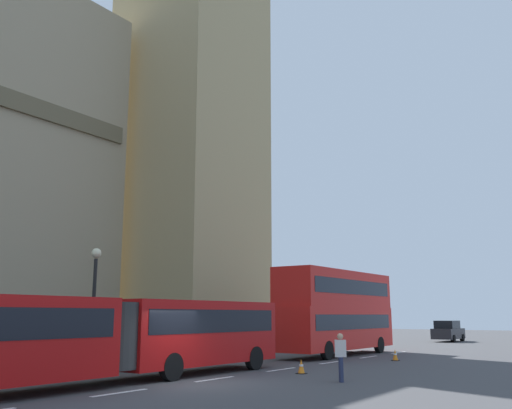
% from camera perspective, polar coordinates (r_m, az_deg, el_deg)
% --- Properties ---
extents(ground_plane, '(160.00, 160.00, 0.00)m').
position_cam_1_polar(ground_plane, '(20.90, -6.91, -17.39)').
color(ground_plane, '#424244').
extents(lane_centre_marking, '(39.00, 0.16, 0.01)m').
position_cam_1_polar(lane_centre_marking, '(22.05, -4.17, -17.09)').
color(lane_centre_marking, silver).
rests_on(lane_centre_marking, ground_plane).
extents(articulated_bus, '(17.66, 2.54, 2.90)m').
position_cam_1_polar(articulated_bus, '(20.79, -14.82, -12.32)').
color(articulated_bus, '#B20F0F').
rests_on(articulated_bus, ground_plane).
extents(double_decker_bus, '(10.85, 2.54, 4.90)m').
position_cam_1_polar(double_decker_bus, '(34.81, 8.12, -10.33)').
color(double_decker_bus, red).
rests_on(double_decker_bus, ground_plane).
extents(sedan_lead, '(4.40, 1.86, 1.85)m').
position_cam_1_polar(sedan_lead, '(55.10, 18.75, -11.96)').
color(sedan_lead, black).
rests_on(sedan_lead, ground_plane).
extents(traffic_cone_west, '(0.36, 0.36, 0.58)m').
position_cam_1_polar(traffic_cone_west, '(24.00, 4.58, -15.93)').
color(traffic_cone_west, black).
rests_on(traffic_cone_west, ground_plane).
extents(traffic_cone_middle, '(0.36, 0.36, 0.58)m').
position_cam_1_polar(traffic_cone_middle, '(31.50, 13.81, -14.48)').
color(traffic_cone_middle, black).
rests_on(traffic_cone_middle, ground_plane).
extents(street_lamp, '(0.44, 0.44, 5.27)m').
position_cam_1_polar(street_lamp, '(26.21, -15.99, -9.06)').
color(street_lamp, black).
rests_on(street_lamp, ground_plane).
extents(pedestrian_near_cones, '(0.41, 0.47, 1.69)m').
position_cam_1_polar(pedestrian_near_cones, '(21.25, 8.50, -14.77)').
color(pedestrian_near_cones, '#262D4C').
rests_on(pedestrian_near_cones, ground_plane).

